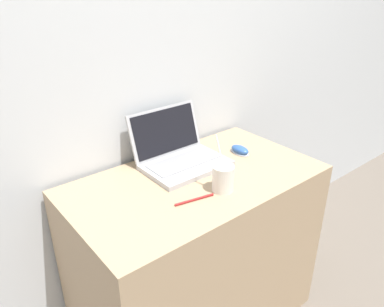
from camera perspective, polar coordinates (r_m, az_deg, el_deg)
wall_back at (r=1.55m, az=-7.21°, el=16.94°), size 7.00×0.04×2.50m
desk at (r=1.68m, az=0.61°, el=-15.11°), size 1.01×0.56×0.76m
laptop at (r=1.55m, az=-2.02°, el=0.05°), size 0.34×0.29×0.21m
drink_cup at (r=1.36m, az=4.76°, el=-3.69°), size 0.08×0.08×0.22m
computer_mouse at (r=1.67m, az=7.31°, el=0.53°), size 0.06×0.10×0.03m
pen at (r=1.32m, az=0.38°, el=-7.03°), size 0.15×0.04×0.01m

